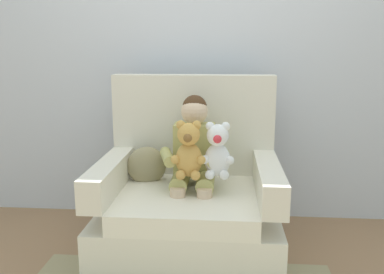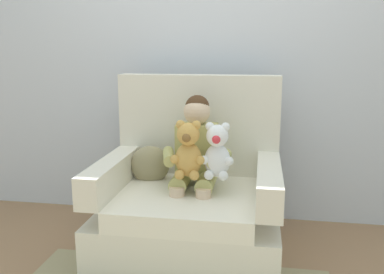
{
  "view_description": "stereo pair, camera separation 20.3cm",
  "coord_description": "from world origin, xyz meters",
  "px_view_note": "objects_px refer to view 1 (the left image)",
  "views": [
    {
      "loc": [
        0.23,
        -2.47,
        1.3
      ],
      "look_at": [
        0.03,
        -0.05,
        0.78
      ],
      "focal_mm": 38.96,
      "sensor_mm": 36.0,
      "label": 1
    },
    {
      "loc": [
        0.43,
        -2.44,
        1.3
      ],
      "look_at": [
        0.03,
        -0.05,
        0.78
      ],
      "focal_mm": 38.96,
      "sensor_mm": 36.0,
      "label": 2
    }
  ],
  "objects_px": {
    "seated_child": "(194,154)",
    "throw_pillow": "(147,166)",
    "armchair": "(189,200)",
    "plush_honey": "(189,151)",
    "plush_white": "(217,152)"
  },
  "relations": [
    {
      "from": "plush_honey",
      "to": "plush_white",
      "type": "distance_m",
      "value": 0.17
    },
    {
      "from": "plush_honey",
      "to": "armchair",
      "type": "bearing_deg",
      "value": 78.0
    },
    {
      "from": "armchair",
      "to": "throw_pillow",
      "type": "height_order",
      "value": "armchair"
    },
    {
      "from": "throw_pillow",
      "to": "plush_honey",
      "type": "bearing_deg",
      "value": -39.53
    },
    {
      "from": "seated_child",
      "to": "throw_pillow",
      "type": "height_order",
      "value": "seated_child"
    },
    {
      "from": "armchair",
      "to": "plush_honey",
      "type": "distance_m",
      "value": 0.39
    },
    {
      "from": "armchair",
      "to": "plush_honey",
      "type": "xyz_separation_m",
      "value": [
        0.01,
        -0.14,
        0.36
      ]
    },
    {
      "from": "plush_white",
      "to": "throw_pillow",
      "type": "bearing_deg",
      "value": 172.22
    },
    {
      "from": "plush_white",
      "to": "armchair",
      "type": "bearing_deg",
      "value": 164.05
    },
    {
      "from": "throw_pillow",
      "to": "plush_white",
      "type": "bearing_deg",
      "value": -25.96
    },
    {
      "from": "plush_honey",
      "to": "plush_white",
      "type": "xyz_separation_m",
      "value": [
        0.17,
        0.02,
        -0.0
      ]
    },
    {
      "from": "throw_pillow",
      "to": "seated_child",
      "type": "bearing_deg",
      "value": -16.82
    },
    {
      "from": "seated_child",
      "to": "plush_honey",
      "type": "distance_m",
      "value": 0.17
    },
    {
      "from": "seated_child",
      "to": "throw_pillow",
      "type": "relative_size",
      "value": 3.17
    },
    {
      "from": "armchair",
      "to": "seated_child",
      "type": "bearing_deg",
      "value": 26.17
    }
  ]
}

